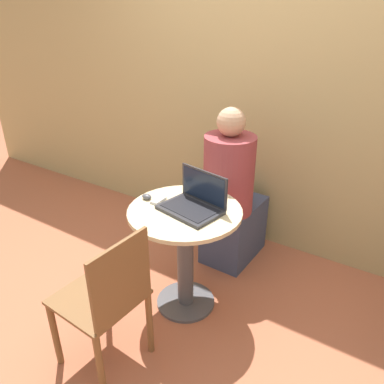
% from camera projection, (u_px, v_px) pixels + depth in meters
% --- Properties ---
extents(ground_plane, '(12.00, 12.00, 0.00)m').
position_uv_depth(ground_plane, '(186.00, 302.00, 2.51)').
color(ground_plane, '#B26042').
extents(back_wall, '(7.00, 0.05, 2.60)m').
position_uv_depth(back_wall, '(263.00, 81.00, 2.72)').
color(back_wall, tan).
rests_on(back_wall, ground_plane).
extents(round_table, '(0.68, 0.68, 0.71)m').
position_uv_depth(round_table, '(185.00, 241.00, 2.30)').
color(round_table, '#4C4C51').
rests_on(round_table, ground_plane).
extents(laptop, '(0.39, 0.31, 0.22)m').
position_uv_depth(laptop, '(194.00, 203.00, 2.18)').
color(laptop, '#2D2D33').
rests_on(laptop, round_table).
extents(cell_phone, '(0.05, 0.10, 0.02)m').
position_uv_depth(cell_phone, '(158.00, 200.00, 2.29)').
color(cell_phone, silver).
rests_on(cell_phone, round_table).
extents(computer_mouse, '(0.06, 0.05, 0.03)m').
position_uv_depth(computer_mouse, '(147.00, 197.00, 2.31)').
color(computer_mouse, '#4C4C51').
rests_on(computer_mouse, round_table).
extents(chair_empty, '(0.42, 0.42, 0.84)m').
position_uv_depth(chair_empty, '(107.00, 301.00, 1.90)').
color(chair_empty, brown).
rests_on(chair_empty, ground_plane).
extents(person_seated, '(0.35, 0.55, 1.21)m').
position_uv_depth(person_seated, '(232.00, 202.00, 2.74)').
color(person_seated, '#3D4766').
rests_on(person_seated, ground_plane).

